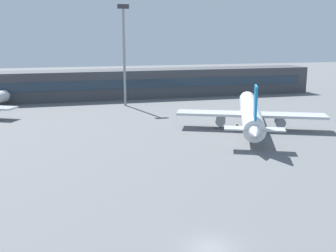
{
  "coord_description": "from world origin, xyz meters",
  "views": [
    {
      "loc": [
        -13.26,
        -33.36,
        19.76
      ],
      "look_at": [
        6.74,
        40.0,
        3.0
      ],
      "focal_mm": 43.89,
      "sensor_mm": 36.0,
      "label": 1
    }
  ],
  "objects": [
    {
      "name": "terminal_building",
      "position": [
        0.0,
        99.03,
        4.5
      ],
      "size": [
        143.65,
        12.13,
        9.0
      ],
      "color": "#3F4247",
      "rests_on": "ground_plane"
    },
    {
      "name": "floodlight_tower_west",
      "position": [
        5.71,
        83.35,
        16.19
      ],
      "size": [
        3.2,
        0.8,
        28.27
      ],
      "color": "gray",
      "rests_on": "ground_plane"
    },
    {
      "name": "ground_plane",
      "position": [
        0.0,
        40.0,
        0.0
      ],
      "size": [
        400.0,
        400.0,
        0.0
      ],
      "primitive_type": "plane",
      "color": "slate"
    },
    {
      "name": "airplane_mid",
      "position": [
        27.35,
        47.15,
        3.45
      ],
      "size": [
        31.02,
        43.07,
        11.31
      ],
      "color": "white",
      "rests_on": "ground_plane"
    }
  ]
}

